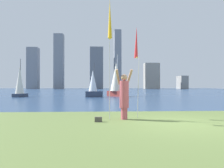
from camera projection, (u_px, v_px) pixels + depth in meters
ground at (111, 91)px, 58.44m from camera, size 120.00×138.00×0.12m
person at (124, 95)px, 8.56m from camera, size 0.73×0.54×1.99m
kite_flag_left at (110, 21)px, 8.32m from camera, size 0.16×0.65×4.69m
kite_flag_right at (136, 44)px, 9.13m from camera, size 0.16×0.80×3.81m
bag at (98, 119)px, 7.92m from camera, size 0.27×0.12×0.18m
sailboat_0 at (93, 85)px, 25.60m from camera, size 2.02×1.01×4.06m
sailboat_1 at (20, 83)px, 25.82m from camera, size 1.33×2.16×4.60m
sailboat_4 at (116, 80)px, 27.63m from camera, size 2.66×2.98×5.31m
skyline_tower_0 at (33, 68)px, 100.39m from camera, size 4.99×4.44×19.20m
skyline_tower_1 at (59, 62)px, 99.98m from camera, size 4.19×4.65×25.28m
skyline_tower_2 at (97, 68)px, 98.82m from camera, size 5.82×7.92×18.72m
skyline_tower_3 at (117, 60)px, 98.67m from camera, size 3.09×6.18×26.50m
skyline_tower_4 at (152, 76)px, 102.74m from camera, size 7.01×4.50×12.19m
skyline_tower_5 at (182, 82)px, 104.69m from camera, size 3.50×7.01×6.21m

